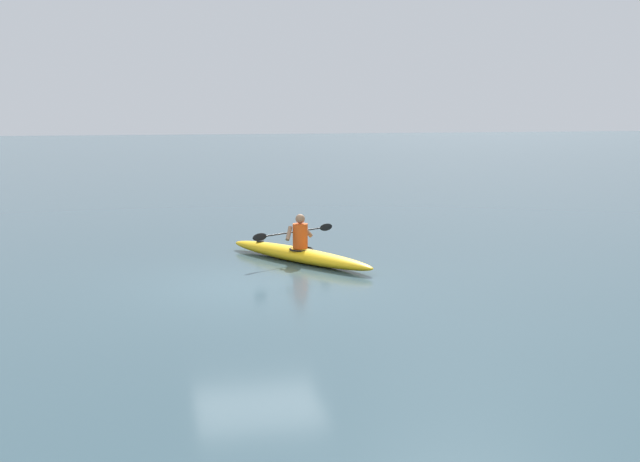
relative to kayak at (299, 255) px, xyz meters
The scene contains 3 objects.
ground_plane 2.55m from the kayak, 60.50° to the left, with size 160.00×160.00×0.00m, color #334C56.
kayak is the anchor object (origin of this frame).
kayaker 0.49m from the kayak, 121.75° to the left, with size 2.07×1.30×0.76m.
Camera 1 is at (2.13, 15.21, 3.49)m, focal length 45.32 mm.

